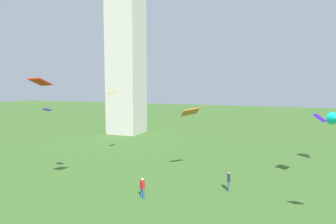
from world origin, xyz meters
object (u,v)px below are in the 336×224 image
object	(u,v)px
person_0	(229,180)
kite_flying_4	(112,93)
person_1	(143,187)
kite_flying_0	(40,82)
kite_flying_6	(190,112)
kite_flying_1	(320,118)
kite_flying_2	(47,110)

from	to	relation	value
person_0	kite_flying_4	world-z (taller)	kite_flying_4
person_1	kite_flying_0	distance (m)	11.50
kite_flying_0	kite_flying_6	bearing A→B (deg)	133.82
person_0	kite_flying_1	bearing A→B (deg)	-68.58
person_1	kite_flying_2	xyz separation A→B (m)	(-10.19, 0.88, 5.80)
kite_flying_4	kite_flying_6	size ratio (longest dim) A/B	0.57
kite_flying_1	kite_flying_4	size ratio (longest dim) A/B	1.57
person_1	kite_flying_6	world-z (taller)	kite_flying_6
person_1	kite_flying_6	xyz separation A→B (m)	(1.74, 7.19, 5.43)
kite_flying_1	kite_flying_6	xyz separation A→B (m)	(-11.61, -1.90, 0.31)
kite_flying_0	kite_flying_2	bearing A→B (deg)	-145.72
kite_flying_0	kite_flying_4	world-z (taller)	kite_flying_0
person_0	kite_flying_6	distance (m)	7.57
kite_flying_2	kite_flying_6	size ratio (longest dim) A/B	0.61
kite_flying_0	person_0	bearing A→B (deg)	113.93
person_1	kite_flying_1	bearing A→B (deg)	-110.59
kite_flying_1	kite_flying_4	bearing A→B (deg)	101.06
person_1	kite_flying_2	world-z (taller)	kite_flying_2
kite_flying_0	kite_flying_1	bearing A→B (deg)	116.27
kite_flying_2	person_0	bearing A→B (deg)	40.63
kite_flying_4	person_0	bearing A→B (deg)	103.54
kite_flying_4	kite_flying_6	world-z (taller)	kite_flying_4
kite_flying_6	kite_flying_2	bearing A→B (deg)	-16.57
person_1	kite_flying_0	xyz separation A→B (m)	(-7.45, -2.69, 8.34)
person_1	kite_flying_6	distance (m)	9.18
person_0	kite_flying_0	size ratio (longest dim) A/B	1.04
person_1	kite_flying_6	size ratio (longest dim) A/B	0.84
person_0	kite_flying_2	size ratio (longest dim) A/B	1.34
kite_flying_0	kite_flying_1	xyz separation A→B (m)	(20.80, 11.79, -3.21)
person_0	kite_flying_4	distance (m)	18.39
kite_flying_2	kite_flying_6	bearing A→B (deg)	56.76
kite_flying_2	kite_flying_4	xyz separation A→B (m)	(0.74, 10.20, 1.26)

